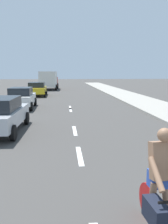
# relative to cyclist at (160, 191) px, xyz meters

# --- Properties ---
(ground_plane) EXTENTS (160.00, 160.00, 0.00)m
(ground_plane) POSITION_rel_cyclist_xyz_m (-0.99, 14.82, -0.83)
(ground_plane) COLOR #423F3D
(sidewalk_strip) EXTENTS (3.60, 80.00, 0.14)m
(sidewalk_strip) POSITION_rel_cyclist_xyz_m (5.63, 16.82, -0.76)
(sidewalk_strip) COLOR #9E998E
(sidewalk_strip) RESTS_ON ground
(lane_stripe_2) EXTENTS (0.16, 1.80, 0.01)m
(lane_stripe_2) POSITION_rel_cyclist_xyz_m (-0.99, 3.99, -0.83)
(lane_stripe_2) COLOR white
(lane_stripe_2) RESTS_ON ground
(lane_stripe_3) EXTENTS (0.16, 1.80, 0.01)m
(lane_stripe_3) POSITION_rel_cyclist_xyz_m (-0.99, 7.35, -0.83)
(lane_stripe_3) COLOR white
(lane_stripe_3) RESTS_ON ground
(lane_stripe_4) EXTENTS (0.16, 1.80, 0.01)m
(lane_stripe_4) POSITION_rel_cyclist_xyz_m (-0.99, 13.55, -0.83)
(lane_stripe_4) COLOR white
(lane_stripe_4) RESTS_ON ground
(lane_stripe_5) EXTENTS (0.16, 1.80, 0.01)m
(lane_stripe_5) POSITION_rel_cyclist_xyz_m (-0.99, 14.70, -0.83)
(lane_stripe_5) COLOR white
(lane_stripe_5) RESTS_ON ground
(cyclist) EXTENTS (0.64, 1.71, 1.82)m
(cyclist) POSITION_rel_cyclist_xyz_m (0.00, 0.00, 0.00)
(cyclist) COLOR black
(cyclist) RESTS_ON ground
(parked_car_white) EXTENTS (1.92, 4.06, 1.57)m
(parked_car_white) POSITION_rel_cyclist_xyz_m (-4.60, 14.57, 0.01)
(parked_car_white) COLOR white
(parked_car_white) RESTS_ON ground
(parked_car_yellow) EXTENTS (2.18, 4.63, 1.57)m
(parked_car_yellow) POSITION_rel_cyclist_xyz_m (-4.47, 24.11, 0.01)
(parked_car_yellow) COLOR gold
(parked_car_yellow) RESTS_ON ground
(delivery_truck) EXTENTS (2.87, 6.33, 2.80)m
(delivery_truck) POSITION_rel_cyclist_xyz_m (-3.73, 34.25, 0.67)
(delivery_truck) COLOR maroon
(delivery_truck) RESTS_ON ground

